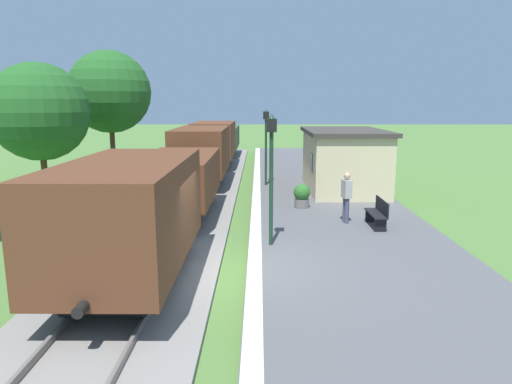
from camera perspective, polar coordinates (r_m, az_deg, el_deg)
ground_plane at (r=11.46m, az=-2.21°, el=-10.64°), size 160.00×160.00×0.00m
platform_slab at (r=11.71m, az=13.86°, el=-9.81°), size 6.00×60.00×0.25m
platform_edge_stripe at (r=11.35m, az=-0.18°, el=-9.46°), size 0.36×60.00×0.01m
track_ballast at (r=11.78m, az=-14.14°, el=-10.03°), size 3.80×60.00×0.12m
rail_near at (r=11.58m, az=-10.67°, el=-9.58°), size 0.07×60.00×0.14m
rail_far at (r=11.94m, az=-17.56°, el=-9.28°), size 0.07×60.00×0.14m
freight_train at (r=23.09m, az=-6.89°, el=4.40°), size 2.50×32.60×2.72m
station_hut at (r=21.46m, az=10.84°, el=3.97°), size 3.50×5.80×2.78m
bench_near_hut at (r=15.40m, az=14.96°, el=-2.50°), size 0.42×1.50×0.91m
person_waiting at (r=15.58m, az=11.19°, el=-0.43°), size 0.32×0.42×1.71m
potted_planter at (r=17.67m, az=5.72°, el=-0.44°), size 0.64×0.64×0.92m
lamp_post_near at (r=12.62m, az=1.93°, el=4.54°), size 0.28×0.28×3.70m
lamp_post_far at (r=22.26m, az=1.25°, el=7.39°), size 0.28×0.28×3.70m
tree_trackside_far at (r=22.98m, az=-25.38°, el=8.99°), size 4.38×4.38×6.01m
tree_field_left at (r=27.17m, az=-17.77°, el=11.76°), size 4.52×4.52×7.07m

